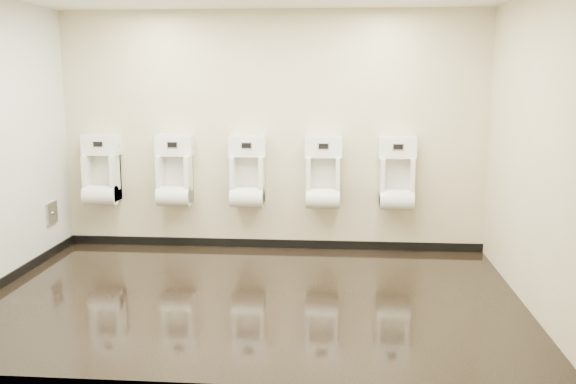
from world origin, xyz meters
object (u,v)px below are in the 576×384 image
at_px(access_panel, 52,213).
at_px(urinal_3, 323,178).
at_px(urinal_2, 248,177).
at_px(urinal_4, 397,179).
at_px(urinal_1, 175,176).
at_px(urinal_0, 101,175).

distance_m(access_panel, urinal_3, 3.15).
relative_size(urinal_2, urinal_4, 1.00).
bearing_deg(urinal_4, urinal_1, 180.00).
bearing_deg(urinal_0, urinal_1, 0.00).
xyz_separation_m(access_panel, urinal_4, (3.94, 0.40, 0.39)).
height_order(urinal_3, urinal_4, same).
height_order(urinal_0, urinal_3, same).
bearing_deg(urinal_4, urinal_0, 180.00).
bearing_deg(urinal_3, urinal_0, 180.00).
distance_m(access_panel, urinal_1, 1.45).
height_order(urinal_2, urinal_4, same).
distance_m(urinal_1, urinal_2, 0.87).
distance_m(access_panel, urinal_2, 2.28).
bearing_deg(urinal_2, access_panel, -169.64).
bearing_deg(access_panel, urinal_2, 10.36).
bearing_deg(urinal_2, urinal_1, 180.00).
xyz_separation_m(urinal_0, urinal_3, (2.64, 0.00, 0.00)).
xyz_separation_m(urinal_1, urinal_2, (0.87, 0.00, 0.00)).
xyz_separation_m(urinal_3, urinal_4, (0.84, 0.00, 0.00)).
bearing_deg(urinal_0, urinal_4, 0.00).
xyz_separation_m(urinal_2, urinal_3, (0.89, 0.00, 0.00)).
height_order(access_panel, urinal_3, urinal_3).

